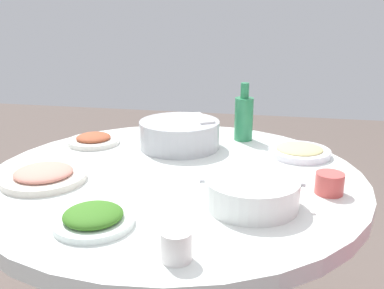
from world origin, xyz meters
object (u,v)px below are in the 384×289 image
at_px(dish_greens, 93,218).
at_px(green_bottle, 244,117).
at_px(soup_bowl, 252,193).
at_px(dish_shrimp, 44,176).
at_px(round_dining_table, 175,203).
at_px(tea_cup_far, 176,246).
at_px(rice_bowl, 180,134).
at_px(dish_stirfry, 94,140).
at_px(dish_noodles, 299,151).
at_px(tea_cup_near, 329,183).

distance_m(dish_greens, green_bottle, 0.82).
bearing_deg(soup_bowl, dish_shrimp, -4.68).
bearing_deg(dish_greens, round_dining_table, -106.55).
distance_m(green_bottle, tea_cup_far, 0.87).
bearing_deg(tea_cup_far, rice_bowl, -77.79).
bearing_deg(rice_bowl, round_dining_table, 99.31).
height_order(round_dining_table, dish_stirfry, dish_stirfry).
height_order(dish_greens, dish_stirfry, dish_greens).
bearing_deg(dish_noodles, tea_cup_near, 102.24).
bearing_deg(green_bottle, dish_shrimp, 44.99).
relative_size(soup_bowl, tea_cup_near, 3.40).
relative_size(dish_stirfry, tea_cup_near, 2.45).
bearing_deg(dish_stirfry, dish_noodles, -179.36).
relative_size(rice_bowl, dish_shrimp, 1.18).
height_order(dish_shrimp, green_bottle, green_bottle).
height_order(rice_bowl, dish_greens, rice_bowl).
height_order(green_bottle, tea_cup_near, green_bottle).
relative_size(dish_noodles, dish_stirfry, 1.10).
distance_m(round_dining_table, dish_greens, 0.40).
bearing_deg(dish_stirfry, tea_cup_near, 159.57).
relative_size(dish_greens, tea_cup_near, 2.45).
xyz_separation_m(dish_greens, tea_cup_near, (-0.56, -0.30, 0.01)).
distance_m(dish_shrimp, tea_cup_near, 0.81).
bearing_deg(rice_bowl, dish_shrimp, 51.04).
height_order(dish_shrimp, tea_cup_far, tea_cup_far).
xyz_separation_m(dish_shrimp, dish_noodles, (-0.74, -0.38, -0.00)).
distance_m(soup_bowl, tea_cup_far, 0.31).
height_order(round_dining_table, green_bottle, green_bottle).
xyz_separation_m(dish_greens, dish_stirfry, (0.26, -0.60, -0.00)).
bearing_deg(round_dining_table, green_bottle, -113.81).
bearing_deg(green_bottle, dish_stirfry, 16.50).
relative_size(green_bottle, tea_cup_far, 3.41).
bearing_deg(dish_stirfry, green_bottle, -163.50).
bearing_deg(dish_shrimp, dish_noodles, -152.65).
height_order(rice_bowl, dish_noodles, rice_bowl).
bearing_deg(dish_shrimp, tea_cup_far, 145.16).
bearing_deg(tea_cup_near, soup_bowl, 30.83).
bearing_deg(soup_bowl, dish_stirfry, -34.72).
distance_m(rice_bowl, dish_stirfry, 0.33).
bearing_deg(rice_bowl, tea_cup_near, 146.74).
height_order(dish_shrimp, dish_noodles, dish_shrimp).
relative_size(round_dining_table, tea_cup_near, 14.81).
height_order(round_dining_table, tea_cup_far, tea_cup_far).
distance_m(soup_bowl, tea_cup_near, 0.24).
bearing_deg(dish_greens, soup_bowl, -153.52).
height_order(tea_cup_near, tea_cup_far, tea_cup_far).
bearing_deg(dish_shrimp, green_bottle, -135.01).
bearing_deg(dish_greens, green_bottle, -110.43).
bearing_deg(tea_cup_near, rice_bowl, -33.26).
relative_size(round_dining_table, dish_noodles, 5.51).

